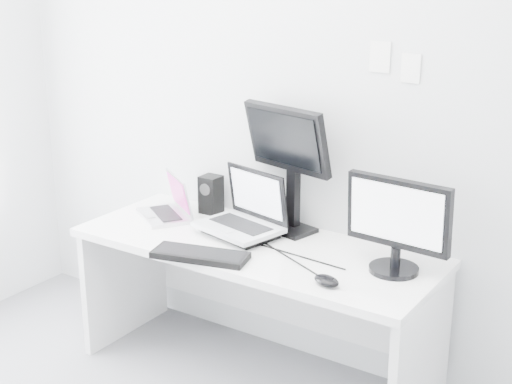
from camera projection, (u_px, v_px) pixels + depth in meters
back_wall at (294, 105)px, 3.66m from camera, size 3.60×0.00×3.60m
desk at (255, 312)px, 3.68m from camera, size 1.80×0.70×0.73m
macbook at (163, 196)px, 3.89m from camera, size 0.40×0.37×0.24m
speaker at (211, 194)px, 3.97m from camera, size 0.12×0.12×0.20m
dell_laptop at (238, 204)px, 3.62m from camera, size 0.46×0.39×0.33m
rear_monitor at (290, 167)px, 3.64m from camera, size 0.51×0.28×0.66m
samsung_monitor at (396, 225)px, 3.19m from camera, size 0.49×0.25×0.44m
keyboard at (200, 255)px, 3.39m from camera, size 0.47×0.26×0.03m
mouse at (327, 281)px, 3.11m from camera, size 0.14×0.12×0.04m
wall_note_0 at (380, 57)px, 3.34m from camera, size 0.10×0.00×0.14m
wall_note_1 at (411, 68)px, 3.27m from camera, size 0.09×0.00×0.13m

